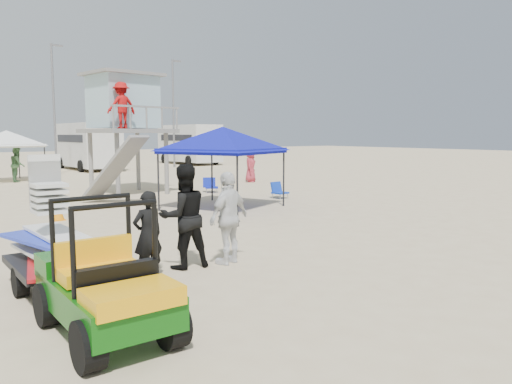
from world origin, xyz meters
TOP-DOWN VIEW (x-y plane):
  - ground at (0.00, 0.00)m, footprint 140.00×140.00m
  - utility_cart at (-3.69, 0.55)m, footprint 1.18×2.25m
  - surf_trailer at (-3.69, 2.89)m, footprint 1.22×2.25m
  - man_left at (-2.17, 2.59)m, footprint 0.60×0.43m
  - man_mid at (-1.32, 2.84)m, footprint 1.04×0.86m
  - man_right at (-0.47, 2.59)m, footprint 1.14×0.74m
  - lifeguard_tower at (2.42, 14.65)m, footprint 3.42×3.42m
  - canopy_blue at (3.42, 8.72)m, footprint 4.20×4.20m
  - canopy_white_c at (-0.37, 23.72)m, footprint 3.49×3.49m
  - cone_near at (-1.73, 9.65)m, footprint 0.34×0.34m
  - beach_chair_b at (6.65, 9.68)m, footprint 0.60×0.64m
  - beach_chair_c at (5.55, 12.97)m, footprint 0.72×0.81m
  - rv_mid_right at (6.00, 29.99)m, footprint 2.64×7.00m
  - rv_far_right at (15.00, 31.49)m, footprint 2.64×6.60m
  - light_pole_left at (3.00, 27.00)m, footprint 0.14×0.14m
  - light_pole_right at (12.00, 28.50)m, footprint 0.14×0.14m
  - distant_beachgoers at (0.31, 19.62)m, footprint 15.82×8.43m

SIDE VIEW (x-z plane):
  - ground at x=0.00m, z-range 0.00..0.00m
  - cone_near at x=-1.73m, z-range 0.00..0.50m
  - beach_chair_b at x=6.65m, z-range -0.01..0.63m
  - beach_chair_c at x=5.55m, z-range -0.01..0.63m
  - man_left at x=-2.17m, z-range 0.00..1.55m
  - surf_trailer at x=-3.69m, z-range -0.18..1.75m
  - utility_cart at x=-3.69m, z-range -0.06..1.65m
  - distant_beachgoers at x=0.31m, z-range -0.05..1.79m
  - man_right at x=-0.47m, z-range 0.00..1.80m
  - man_mid at x=-1.32m, z-range 0.00..1.96m
  - rv_far_right at x=15.00m, z-range 0.17..3.42m
  - rv_mid_right at x=6.00m, z-range 0.17..3.42m
  - canopy_white_c at x=-0.37m, z-range 1.00..4.10m
  - canopy_blue at x=3.42m, z-range 1.03..4.19m
  - lifeguard_tower at x=2.42m, z-range 1.20..6.11m
  - light_pole_left at x=3.00m, z-range 0.00..8.00m
  - light_pole_right at x=12.00m, z-range 0.00..8.00m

